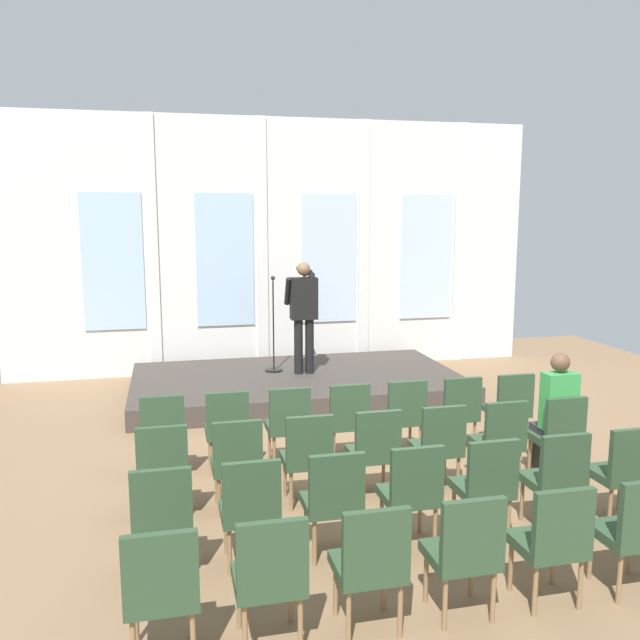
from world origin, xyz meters
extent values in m
plane|color=#846647|center=(0.00, 0.00, 0.00)|extent=(14.65, 14.65, 0.00)
cube|color=silver|center=(0.00, 5.64, 2.25)|extent=(9.48, 0.10, 4.50)
cube|color=silver|center=(-2.84, 5.58, 2.02)|extent=(1.02, 0.04, 2.34)
cube|color=silver|center=(-2.18, 5.58, 2.25)|extent=(0.20, 0.08, 4.50)
cube|color=silver|center=(-0.95, 5.58, 2.02)|extent=(1.02, 0.04, 2.34)
cube|color=silver|center=(-0.29, 5.58, 2.25)|extent=(0.20, 0.08, 4.50)
cube|color=silver|center=(0.95, 5.58, 2.02)|extent=(1.02, 0.04, 2.34)
cube|color=silver|center=(1.61, 5.58, 2.25)|extent=(0.20, 0.08, 4.50)
cube|color=silver|center=(2.84, 5.58, 2.02)|extent=(1.02, 0.04, 2.34)
cube|color=silver|center=(3.50, 5.58, 2.25)|extent=(0.20, 0.08, 4.50)
cube|color=#3F3833|center=(0.00, 3.90, 0.15)|extent=(5.11, 2.87, 0.30)
cylinder|color=black|center=(0.05, 3.97, 0.74)|extent=(0.14, 0.14, 0.88)
cylinder|color=black|center=(0.23, 3.97, 0.74)|extent=(0.14, 0.14, 0.88)
cube|color=black|center=(0.14, 3.97, 1.51)|extent=(0.42, 0.22, 0.66)
cube|color=navy|center=(0.14, 4.09, 1.59)|extent=(0.06, 0.01, 0.40)
sphere|color=#8C6647|center=(0.14, 3.98, 1.97)|extent=(0.21, 0.21, 0.21)
cylinder|color=black|center=(-0.10, 4.05, 1.62)|extent=(0.09, 0.28, 0.45)
cylinder|color=black|center=(0.30, 4.10, 1.85)|extent=(0.15, 0.36, 0.15)
cylinder|color=black|center=(0.25, 4.23, 1.88)|extent=(0.11, 0.34, 0.15)
sphere|color=#8C6647|center=(0.17, 4.50, 1.95)|extent=(0.10, 0.10, 0.10)
cylinder|color=black|center=(-0.31, 4.23, 0.31)|extent=(0.28, 0.28, 0.03)
cylinder|color=black|center=(-0.31, 4.23, 1.05)|extent=(0.02, 0.02, 1.45)
sphere|color=#262626|center=(-0.31, 4.23, 1.82)|extent=(0.07, 0.07, 0.07)
cylinder|color=olive|center=(-1.87, 1.13, 0.20)|extent=(0.04, 0.04, 0.40)
cylinder|color=olive|center=(-2.23, 1.13, 0.20)|extent=(0.04, 0.04, 0.40)
cylinder|color=olive|center=(-1.87, 0.79, 0.20)|extent=(0.04, 0.04, 0.40)
cylinder|color=olive|center=(-2.23, 0.79, 0.20)|extent=(0.04, 0.04, 0.40)
cube|color=#2D472D|center=(-2.05, 0.96, 0.44)|extent=(0.46, 0.44, 0.08)
cube|color=#2D472D|center=(-2.05, 0.77, 0.71)|extent=(0.46, 0.06, 0.46)
cylinder|color=olive|center=(-1.19, 1.13, 0.20)|extent=(0.04, 0.04, 0.40)
cylinder|color=olive|center=(-1.55, 1.13, 0.20)|extent=(0.04, 0.04, 0.40)
cylinder|color=olive|center=(-1.19, 0.79, 0.20)|extent=(0.04, 0.04, 0.40)
cylinder|color=olive|center=(-1.55, 0.79, 0.20)|extent=(0.04, 0.04, 0.40)
cube|color=#2D472D|center=(-1.37, 0.96, 0.44)|extent=(0.46, 0.44, 0.08)
cube|color=#2D472D|center=(-1.37, 0.77, 0.71)|extent=(0.46, 0.06, 0.46)
cylinder|color=olive|center=(-0.50, 1.13, 0.20)|extent=(0.04, 0.04, 0.40)
cylinder|color=olive|center=(-0.86, 1.13, 0.20)|extent=(0.04, 0.04, 0.40)
cylinder|color=olive|center=(-0.50, 0.79, 0.20)|extent=(0.04, 0.04, 0.40)
cylinder|color=olive|center=(-0.86, 0.79, 0.20)|extent=(0.04, 0.04, 0.40)
cube|color=#2D472D|center=(-0.68, 0.96, 0.44)|extent=(0.46, 0.44, 0.08)
cube|color=#2D472D|center=(-0.68, 0.77, 0.71)|extent=(0.46, 0.06, 0.46)
cylinder|color=olive|center=(0.18, 1.13, 0.20)|extent=(0.04, 0.04, 0.40)
cylinder|color=olive|center=(-0.18, 1.13, 0.20)|extent=(0.04, 0.04, 0.40)
cylinder|color=olive|center=(0.18, 0.79, 0.20)|extent=(0.04, 0.04, 0.40)
cylinder|color=olive|center=(-0.18, 0.79, 0.20)|extent=(0.04, 0.04, 0.40)
cube|color=#2D472D|center=(0.00, 0.96, 0.44)|extent=(0.46, 0.44, 0.08)
cube|color=#2D472D|center=(0.00, 0.77, 0.71)|extent=(0.46, 0.06, 0.46)
cylinder|color=olive|center=(0.86, 1.13, 0.20)|extent=(0.04, 0.04, 0.40)
cylinder|color=olive|center=(0.50, 1.13, 0.20)|extent=(0.04, 0.04, 0.40)
cylinder|color=olive|center=(0.86, 0.79, 0.20)|extent=(0.04, 0.04, 0.40)
cylinder|color=olive|center=(0.50, 0.79, 0.20)|extent=(0.04, 0.04, 0.40)
cube|color=#2D472D|center=(0.68, 0.96, 0.44)|extent=(0.46, 0.44, 0.08)
cube|color=#2D472D|center=(0.68, 0.77, 0.71)|extent=(0.46, 0.06, 0.46)
cylinder|color=olive|center=(1.55, 1.13, 0.20)|extent=(0.04, 0.04, 0.40)
cylinder|color=olive|center=(1.19, 1.13, 0.20)|extent=(0.04, 0.04, 0.40)
cylinder|color=olive|center=(1.55, 0.79, 0.20)|extent=(0.04, 0.04, 0.40)
cylinder|color=olive|center=(1.19, 0.79, 0.20)|extent=(0.04, 0.04, 0.40)
cube|color=#2D472D|center=(1.37, 0.96, 0.44)|extent=(0.46, 0.44, 0.08)
cube|color=#2D472D|center=(1.37, 0.77, 0.71)|extent=(0.46, 0.06, 0.46)
cylinder|color=olive|center=(2.23, 1.13, 0.20)|extent=(0.04, 0.04, 0.40)
cylinder|color=olive|center=(1.87, 1.13, 0.20)|extent=(0.04, 0.04, 0.40)
cylinder|color=olive|center=(2.23, 0.79, 0.20)|extent=(0.04, 0.04, 0.40)
cylinder|color=olive|center=(1.87, 0.79, 0.20)|extent=(0.04, 0.04, 0.40)
cube|color=#2D472D|center=(2.05, 0.96, 0.44)|extent=(0.46, 0.44, 0.08)
cube|color=#2D472D|center=(2.05, 0.77, 0.71)|extent=(0.46, 0.06, 0.46)
cylinder|color=olive|center=(-1.87, 0.10, 0.20)|extent=(0.04, 0.04, 0.40)
cylinder|color=olive|center=(-2.23, 0.10, 0.20)|extent=(0.04, 0.04, 0.40)
cylinder|color=olive|center=(-1.87, -0.24, 0.20)|extent=(0.04, 0.04, 0.40)
cylinder|color=olive|center=(-2.23, -0.24, 0.20)|extent=(0.04, 0.04, 0.40)
cube|color=#2D472D|center=(-2.05, -0.07, 0.44)|extent=(0.46, 0.44, 0.08)
cube|color=#2D472D|center=(-2.05, -0.26, 0.71)|extent=(0.46, 0.06, 0.46)
cylinder|color=olive|center=(-1.19, 0.10, 0.20)|extent=(0.04, 0.04, 0.40)
cylinder|color=olive|center=(-1.55, 0.10, 0.20)|extent=(0.04, 0.04, 0.40)
cylinder|color=olive|center=(-1.19, -0.24, 0.20)|extent=(0.04, 0.04, 0.40)
cylinder|color=olive|center=(-1.55, -0.24, 0.20)|extent=(0.04, 0.04, 0.40)
cube|color=#2D472D|center=(-1.37, -0.07, 0.44)|extent=(0.46, 0.44, 0.08)
cube|color=#2D472D|center=(-1.37, -0.26, 0.71)|extent=(0.46, 0.06, 0.46)
cylinder|color=olive|center=(-0.50, 0.10, 0.20)|extent=(0.04, 0.04, 0.40)
cylinder|color=olive|center=(-0.86, 0.10, 0.20)|extent=(0.04, 0.04, 0.40)
cylinder|color=olive|center=(-0.50, -0.24, 0.20)|extent=(0.04, 0.04, 0.40)
cylinder|color=olive|center=(-0.86, -0.24, 0.20)|extent=(0.04, 0.04, 0.40)
cube|color=#2D472D|center=(-0.68, -0.07, 0.44)|extent=(0.46, 0.44, 0.08)
cube|color=#2D472D|center=(-0.68, -0.26, 0.71)|extent=(0.46, 0.06, 0.46)
cylinder|color=olive|center=(0.18, 0.10, 0.20)|extent=(0.04, 0.04, 0.40)
cylinder|color=olive|center=(-0.18, 0.10, 0.20)|extent=(0.04, 0.04, 0.40)
cylinder|color=olive|center=(0.18, -0.24, 0.20)|extent=(0.04, 0.04, 0.40)
cylinder|color=olive|center=(-0.18, -0.24, 0.20)|extent=(0.04, 0.04, 0.40)
cube|color=#2D472D|center=(0.00, -0.07, 0.44)|extent=(0.46, 0.44, 0.08)
cube|color=#2D472D|center=(0.00, -0.26, 0.71)|extent=(0.46, 0.06, 0.46)
cylinder|color=olive|center=(0.86, 0.10, 0.20)|extent=(0.04, 0.04, 0.40)
cylinder|color=olive|center=(0.50, 0.10, 0.20)|extent=(0.04, 0.04, 0.40)
cylinder|color=olive|center=(0.86, -0.24, 0.20)|extent=(0.04, 0.04, 0.40)
cylinder|color=olive|center=(0.50, -0.24, 0.20)|extent=(0.04, 0.04, 0.40)
cube|color=#2D472D|center=(0.68, -0.07, 0.44)|extent=(0.46, 0.44, 0.08)
cube|color=#2D472D|center=(0.68, -0.26, 0.71)|extent=(0.46, 0.06, 0.46)
cylinder|color=olive|center=(1.55, 0.10, 0.20)|extent=(0.04, 0.04, 0.40)
cylinder|color=olive|center=(1.19, 0.10, 0.20)|extent=(0.04, 0.04, 0.40)
cylinder|color=olive|center=(1.55, -0.24, 0.20)|extent=(0.04, 0.04, 0.40)
cylinder|color=olive|center=(1.19, -0.24, 0.20)|extent=(0.04, 0.04, 0.40)
cube|color=#2D472D|center=(1.37, -0.07, 0.44)|extent=(0.46, 0.44, 0.08)
cube|color=#2D472D|center=(1.37, -0.26, 0.71)|extent=(0.46, 0.06, 0.46)
cylinder|color=olive|center=(2.23, 0.10, 0.20)|extent=(0.04, 0.04, 0.40)
cylinder|color=olive|center=(1.87, 0.10, 0.20)|extent=(0.04, 0.04, 0.40)
cylinder|color=olive|center=(2.23, -0.24, 0.20)|extent=(0.04, 0.04, 0.40)
cylinder|color=olive|center=(1.87, -0.24, 0.20)|extent=(0.04, 0.04, 0.40)
cube|color=#2D472D|center=(2.05, -0.07, 0.44)|extent=(0.46, 0.44, 0.08)
cube|color=#2D472D|center=(2.05, -0.26, 0.71)|extent=(0.46, 0.06, 0.46)
cylinder|color=#2D2D33|center=(1.96, 0.11, 0.22)|extent=(0.10, 0.10, 0.44)
cylinder|color=#2D2D33|center=(2.14, 0.11, 0.22)|extent=(0.10, 0.10, 0.44)
cube|color=#2D2D33|center=(2.05, -0.01, 0.50)|extent=(0.34, 0.36, 0.12)
cube|color=green|center=(2.05, -0.12, 0.87)|extent=(0.36, 0.20, 0.61)
sphere|color=brown|center=(2.05, -0.10, 1.28)|extent=(0.20, 0.20, 0.20)
cylinder|color=olive|center=(-1.87, -0.92, 0.20)|extent=(0.04, 0.04, 0.40)
cylinder|color=olive|center=(-2.23, -0.92, 0.20)|extent=(0.04, 0.04, 0.40)
cylinder|color=olive|center=(-1.87, -1.26, 0.20)|extent=(0.04, 0.04, 0.40)
cylinder|color=olive|center=(-2.23, -1.26, 0.20)|extent=(0.04, 0.04, 0.40)
cube|color=#2D472D|center=(-2.05, -1.09, 0.44)|extent=(0.46, 0.44, 0.08)
cube|color=#2D472D|center=(-2.05, -1.28, 0.71)|extent=(0.46, 0.06, 0.46)
cylinder|color=olive|center=(-1.19, -0.92, 0.20)|extent=(0.04, 0.04, 0.40)
cylinder|color=olive|center=(-1.55, -0.92, 0.20)|extent=(0.04, 0.04, 0.40)
cylinder|color=olive|center=(-1.19, -1.26, 0.20)|extent=(0.04, 0.04, 0.40)
cylinder|color=olive|center=(-1.55, -1.26, 0.20)|extent=(0.04, 0.04, 0.40)
cube|color=#2D472D|center=(-1.37, -1.09, 0.44)|extent=(0.46, 0.44, 0.08)
cube|color=#2D472D|center=(-1.37, -1.28, 0.71)|extent=(0.46, 0.06, 0.46)
cylinder|color=olive|center=(-0.50, -0.92, 0.20)|extent=(0.04, 0.04, 0.40)
cylinder|color=olive|center=(-0.86, -0.92, 0.20)|extent=(0.04, 0.04, 0.40)
cylinder|color=olive|center=(-0.50, -1.26, 0.20)|extent=(0.04, 0.04, 0.40)
cylinder|color=olive|center=(-0.86, -1.26, 0.20)|extent=(0.04, 0.04, 0.40)
cube|color=#2D472D|center=(-0.68, -1.09, 0.44)|extent=(0.46, 0.44, 0.08)
cube|color=#2D472D|center=(-0.68, -1.28, 0.71)|extent=(0.46, 0.06, 0.46)
cylinder|color=olive|center=(0.18, -0.92, 0.20)|extent=(0.04, 0.04, 0.40)
cylinder|color=olive|center=(-0.18, -0.92, 0.20)|extent=(0.04, 0.04, 0.40)
cylinder|color=olive|center=(0.18, -1.26, 0.20)|extent=(0.04, 0.04, 0.40)
cylinder|color=olive|center=(-0.18, -1.26, 0.20)|extent=(0.04, 0.04, 0.40)
cube|color=#2D472D|center=(0.00, -1.09, 0.44)|extent=(0.46, 0.44, 0.08)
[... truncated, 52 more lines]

